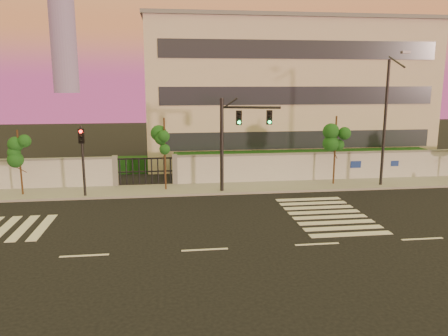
# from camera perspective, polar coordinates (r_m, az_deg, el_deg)

# --- Properties ---
(ground) EXTENTS (120.00, 120.00, 0.00)m
(ground) POSITION_cam_1_polar(r_m,az_deg,el_deg) (19.03, -2.53, -10.63)
(ground) COLOR black
(ground) RESTS_ON ground
(sidewalk) EXTENTS (60.00, 3.00, 0.15)m
(sidewalk) POSITION_cam_1_polar(r_m,az_deg,el_deg) (29.00, -4.35, -2.79)
(sidewalk) COLOR gray
(sidewalk) RESTS_ON ground
(perimeter_wall) EXTENTS (60.00, 0.36, 2.20)m
(perimeter_wall) POSITION_cam_1_polar(r_m,az_deg,el_deg) (30.25, -4.34, -0.27)
(perimeter_wall) COLOR #B5B8BD
(perimeter_wall) RESTS_ON ground
(hedge_row) EXTENTS (41.00, 4.25, 1.80)m
(hedge_row) POSITION_cam_1_polar(r_m,az_deg,el_deg) (33.05, -2.77, 0.29)
(hedge_row) COLOR #123510
(hedge_row) RESTS_ON ground
(institutional_building) EXTENTS (24.40, 12.40, 12.25)m
(institutional_building) POSITION_cam_1_polar(r_m,az_deg,el_deg) (40.96, 7.44, 9.84)
(institutional_building) COLOR beige
(institutional_building) RESTS_ON ground
(road_markings) EXTENTS (57.00, 7.62, 0.02)m
(road_markings) POSITION_cam_1_polar(r_m,az_deg,el_deg) (22.50, -7.43, -7.19)
(road_markings) COLOR silver
(road_markings) RESTS_ON ground
(street_tree_c) EXTENTS (1.36, 1.08, 4.19)m
(street_tree_c) POSITION_cam_1_polar(r_m,az_deg,el_deg) (29.64, -25.20, 2.41)
(street_tree_c) COLOR #382314
(street_tree_c) RESTS_ON ground
(street_tree_d) EXTENTS (1.42, 1.13, 4.82)m
(street_tree_d) POSITION_cam_1_polar(r_m,az_deg,el_deg) (28.31, -7.73, 3.95)
(street_tree_d) COLOR #382314
(street_tree_d) RESTS_ON ground
(street_tree_e) EXTENTS (1.46, 1.16, 4.81)m
(street_tree_e) POSITION_cam_1_polar(r_m,az_deg,el_deg) (30.59, 14.40, 4.22)
(street_tree_e) COLOR #382314
(street_tree_e) RESTS_ON ground
(traffic_signal_main) EXTENTS (3.78, 1.22, 6.07)m
(traffic_signal_main) POSITION_cam_1_polar(r_m,az_deg,el_deg) (27.69, 1.29, 4.50)
(traffic_signal_main) COLOR black
(traffic_signal_main) RESTS_ON ground
(traffic_signal_secondary) EXTENTS (0.35, 0.34, 4.46)m
(traffic_signal_secondary) POSITION_cam_1_polar(r_m,az_deg,el_deg) (27.85, -18.00, 1.90)
(traffic_signal_secondary) COLOR black
(traffic_signal_secondary) RESTS_ON ground
(streetlight_east) EXTENTS (0.53, 2.14, 8.90)m
(streetlight_east) POSITION_cam_1_polar(r_m,az_deg,el_deg) (30.94, 20.48, 6.31)
(streetlight_east) COLOR black
(streetlight_east) RESTS_ON ground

